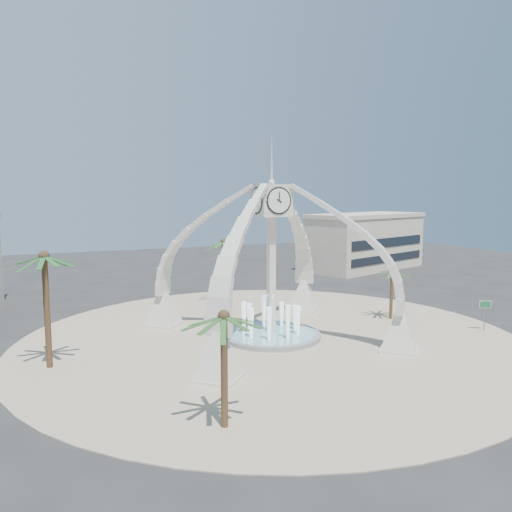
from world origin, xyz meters
name	(u,v)px	position (x,y,z in m)	size (l,w,h in m)	color
ground	(271,338)	(0.00, 0.00, 0.00)	(140.00, 140.00, 0.00)	#282828
plaza	(271,337)	(0.00, 0.00, 0.03)	(40.00, 40.00, 0.06)	tan
clock_tower	(271,258)	(0.00, 0.00, 6.49)	(17.94, 17.94, 16.30)	silver
fountain	(271,334)	(0.00, 0.00, 0.29)	(8.00, 8.00, 3.62)	gray
building_ne	(366,241)	(30.00, 28.00, 4.31)	(21.87, 14.17, 8.60)	beige
palm_east	(392,271)	(12.80, 0.89, 4.54)	(3.73, 3.73, 5.21)	brown
palm_west	(44,258)	(-16.58, -0.27, 7.42)	(5.07, 5.07, 8.37)	brown
palm_north	(223,243)	(1.08, 13.71, 6.48)	(5.29, 5.29, 7.36)	brown
palm_south	(224,318)	(-8.95, -13.13, 5.60)	(4.24, 4.24, 6.40)	brown
street_sign	(485,308)	(17.30, -5.67, 1.97)	(0.96, 0.38, 2.76)	slate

